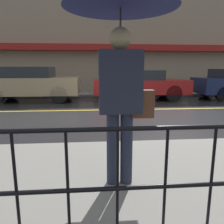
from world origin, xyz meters
name	(u,v)px	position (x,y,z in m)	size (l,w,h in m)	color
ground_plane	(115,110)	(0.00, 0.00, 0.00)	(80.00, 80.00, 0.00)	#262628
sidewalk_near	(153,176)	(0.00, -4.92, 0.05)	(28.00, 2.49, 0.11)	gray
sidewalk_far	(107,93)	(0.00, 4.70, 0.05)	(28.00, 2.06, 0.11)	gray
lane_marking	(115,110)	(0.00, 0.00, 0.00)	(25.20, 0.12, 0.01)	gold
building_storefront	(105,44)	(0.00, 5.85, 2.83)	(28.00, 0.85, 5.69)	gray
railing_foreground	(190,165)	(0.00, -5.92, 0.67)	(12.00, 0.04, 0.88)	black
pedestrian	(121,23)	(-0.45, -5.13, 1.85)	(1.16, 1.16, 2.15)	#23283D
car_tan	(31,83)	(-3.45, 2.47, 0.78)	(4.08, 1.85, 1.49)	tan
car_red	(139,84)	(1.37, 2.47, 0.71)	(4.27, 1.70, 1.34)	maroon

